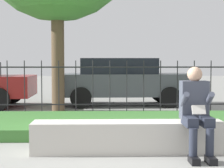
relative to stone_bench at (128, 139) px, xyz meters
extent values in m
plane|color=gray|center=(-0.40, 0.00, -0.20)|extent=(60.00, 60.00, 0.00)
cube|color=beige|center=(0.00, 0.00, 0.03)|extent=(2.79, 0.47, 0.45)
cube|color=#9B978F|center=(0.00, 0.00, -0.16)|extent=(2.68, 0.43, 0.08)
cube|color=black|center=(0.81, -0.63, -0.16)|extent=(0.11, 0.26, 0.09)
cylinder|color=#282D3D|center=(0.81, -0.57, 0.07)|extent=(0.11, 0.11, 0.36)
cube|color=#282D3D|center=(0.81, -0.36, 0.31)|extent=(0.15, 0.42, 0.13)
cube|color=black|center=(1.03, -0.63, -0.16)|extent=(0.11, 0.26, 0.09)
cylinder|color=#282D3D|center=(1.03, -0.57, 0.07)|extent=(0.11, 0.11, 0.36)
cube|color=#282D3D|center=(1.03, -0.36, 0.31)|extent=(0.15, 0.42, 0.13)
cube|color=#424756|center=(0.92, -0.15, 0.58)|extent=(0.38, 0.24, 0.54)
sphere|color=tan|center=(0.92, -0.17, 0.95)|extent=(0.21, 0.21, 0.21)
cylinder|color=#424756|center=(0.75, -0.31, 0.60)|extent=(0.08, 0.29, 0.24)
cylinder|color=#424756|center=(1.10, -0.31, 0.60)|extent=(0.08, 0.29, 0.24)
cube|color=beige|center=(0.92, -0.41, 0.47)|extent=(0.18, 0.09, 0.13)
cube|color=#3D7533|center=(-0.40, 1.90, -0.10)|extent=(8.71, 2.40, 0.20)
cylinder|color=#232326|center=(-0.40, 3.82, 0.07)|extent=(6.71, 0.03, 0.03)
cylinder|color=#232326|center=(-0.40, 3.82, 0.99)|extent=(6.71, 0.03, 0.03)
cylinder|color=#232326|center=(-2.70, 3.82, 0.48)|extent=(0.02, 0.02, 1.36)
cylinder|color=#232326|center=(-2.28, 3.82, 0.48)|extent=(0.02, 0.02, 1.36)
cylinder|color=#232326|center=(-1.86, 3.82, 0.48)|extent=(0.02, 0.02, 1.36)
cylinder|color=#232326|center=(-1.44, 3.82, 0.48)|extent=(0.02, 0.02, 1.36)
cylinder|color=#232326|center=(-1.03, 3.82, 0.48)|extent=(0.02, 0.02, 1.36)
cylinder|color=#232326|center=(-0.61, 3.82, 0.48)|extent=(0.02, 0.02, 1.36)
cylinder|color=#232326|center=(-0.19, 3.82, 0.48)|extent=(0.02, 0.02, 1.36)
cylinder|color=#232326|center=(0.23, 3.82, 0.48)|extent=(0.02, 0.02, 1.36)
cylinder|color=#232326|center=(0.65, 3.82, 0.48)|extent=(0.02, 0.02, 1.36)
cylinder|color=#232326|center=(1.07, 3.82, 0.48)|extent=(0.02, 0.02, 1.36)
cylinder|color=#232326|center=(1.49, 3.82, 0.48)|extent=(0.02, 0.02, 1.36)
cylinder|color=#232326|center=(1.91, 3.82, 0.48)|extent=(0.02, 0.02, 1.36)
cylinder|color=#232326|center=(2.33, 3.82, 0.48)|extent=(0.02, 0.02, 1.36)
cube|color=#4C5156|center=(0.28, 6.06, 0.43)|extent=(4.17, 1.76, 0.66)
cube|color=black|center=(0.12, 6.06, 1.00)|extent=(2.30, 1.52, 0.47)
cylinder|color=black|center=(1.58, 5.26, 0.10)|extent=(0.61, 0.21, 0.61)
cylinder|color=black|center=(1.55, 6.90, 0.10)|extent=(0.61, 0.21, 0.61)
cylinder|color=black|center=(-0.98, 5.21, 0.10)|extent=(0.61, 0.21, 0.61)
cylinder|color=black|center=(-1.01, 6.85, 0.10)|extent=(0.61, 0.21, 0.61)
cylinder|color=black|center=(-3.25, 6.59, 0.11)|extent=(0.63, 0.22, 0.63)
cylinder|color=brown|center=(-1.57, 4.72, 1.48)|extent=(0.34, 0.34, 3.37)
camera|label=1|loc=(-0.38, -5.39, 1.12)|focal=60.00mm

